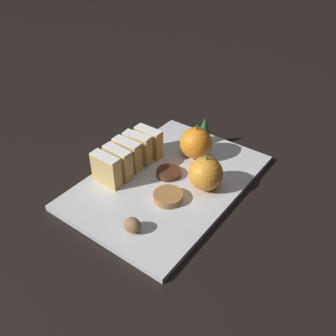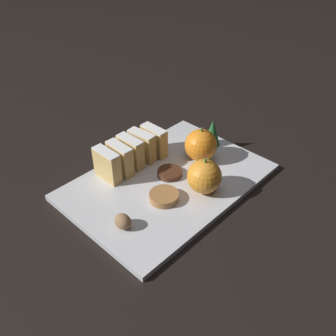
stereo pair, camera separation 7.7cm
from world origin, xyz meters
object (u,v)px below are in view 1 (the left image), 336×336
Objects in this scene: orange_far at (197,144)px; walnut at (132,225)px; orange_near at (206,174)px; chocolate_cookie at (169,173)px.

orange_far reaches higher than walnut.
orange_near is 0.19m from walnut.
orange_near is 0.97× the size of orange_far.
walnut is at bearing -82.73° from orange_far.
orange_far is 0.10m from chocolate_cookie.
orange_near reaches higher than chocolate_cookie.
orange_near is at bearing 77.78° from walnut.
orange_near is at bearing -47.86° from orange_far.
orange_far is 1.51× the size of chocolate_cookie.
orange_near is at bearing 7.87° from chocolate_cookie.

